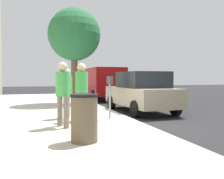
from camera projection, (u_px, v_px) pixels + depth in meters
ground_plane at (130, 122)px, 8.44m from camera, size 80.00×80.00×0.00m
sidewalk_slab at (39, 124)px, 7.55m from camera, size 28.00×6.00×0.15m
parking_meter at (110, 88)px, 8.14m from camera, size 0.36×0.12×1.41m
pedestrian_at_meter at (82, 87)px, 7.70m from camera, size 0.55×0.40×1.81m
pedestrian_bystander at (63, 89)px, 6.70m from camera, size 0.52×0.39×1.79m
parking_officer at (67, 89)px, 8.24m from camera, size 0.50×0.36×1.67m
parked_sedan_near at (141, 92)px, 10.82m from camera, size 4.45×2.07×1.77m
parked_van_far at (101, 82)px, 17.30m from camera, size 5.21×2.14×2.18m
street_tree at (74, 35)px, 12.94m from camera, size 2.76×2.76×5.03m
traffic_signal at (74, 62)px, 16.54m from camera, size 0.24×0.44×3.60m
trash_bin at (84, 118)px, 5.15m from camera, size 0.59×0.59×1.01m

